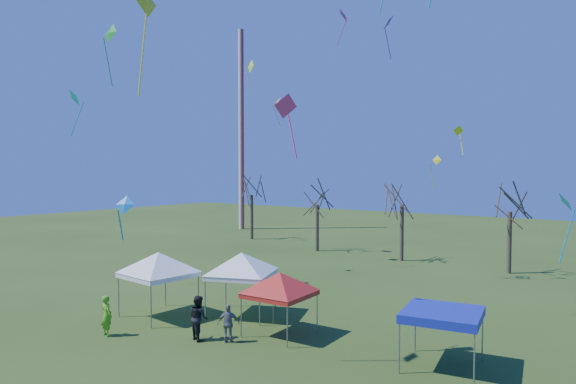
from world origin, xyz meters
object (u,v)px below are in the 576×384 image
Objects in this scene: tent_white_mid at (241,257)px; person_green at (107,316)px; tent_red at (280,277)px; person_grey at (228,323)px; tree_1 at (317,188)px; tent_blue at (442,315)px; tree_0 at (252,179)px; tent_white_west at (158,257)px; radio_mast at (241,130)px; tree_3 at (510,190)px; tree_2 at (402,185)px; person_dark at (199,318)px.

tent_white_mid is 6.97m from person_green.
tent_white_mid is 1.06× the size of tent_red.
person_grey is at bearing -146.26° from person_green.
tree_1 is 2.36× the size of tent_blue.
tree_0 is 33.08m from person_green.
tent_white_west is at bearing -170.05° from tent_red.
person_green reaches higher than person_grey.
tent_blue is at bearing -40.04° from radio_mast.
tree_1 is at bearing 177.94° from tree_3.
tent_red is at bearing 9.95° from tent_white_west.
tree_1 is 0.92× the size of tree_2.
person_dark reaches higher than person_green.
tent_white_mid is (3.38, 2.56, -0.03)m from tent_white_west.
tree_1 is 8.42m from tree_2.
tree_0 is at bearing -42.77° from radio_mast.
tent_white_mid reaches higher than person_grey.
radio_mast is at bearing -32.69° from person_dark.
tree_3 is 24.39m from person_grey.
person_green is at bearing -97.02° from tree_2.
tree_1 is 26.15m from person_grey.
tree_0 is 1.07× the size of tree_3.
tree_3 is (16.80, -0.60, 0.29)m from tree_1.
tree_0 is 33.30m from person_dark.
person_green is (-3.74, -2.05, -0.06)m from person_dark.
tent_red reaches higher than person_grey.
tent_white_west is (4.70, -22.62, -2.72)m from tree_1.
tent_white_west is (14.78, -25.36, -3.42)m from tree_0.
person_dark is 4.27m from person_green.
tree_2 reaches higher than tent_white_mid.
tree_3 is at bearing 75.77° from tent_red.
tree_2 is 23.53m from tent_blue.
tent_white_mid is (8.08, -20.07, -2.75)m from tree_1.
radio_mast is 13.57× the size of person_green.
tent_white_west is (-3.70, -22.35, -3.22)m from tree_2.
tent_red is 1.17× the size of tent_blue.
tree_2 is at bearing -89.90° from person_green.
tree_0 reaches higher than tent_white_west.
tree_1 is (17.23, -9.35, -6.71)m from radio_mast.
tent_blue is at bearing -84.35° from tree_3.
tree_3 is 20.83m from tent_blue.
radio_mast is 3.06× the size of tree_2.
tent_blue is (28.89, -23.67, -4.46)m from tree_0.
tent_blue is (18.81, -20.94, -3.77)m from tree_1.
tree_1 is at bearing -28.48° from radio_mast.
tree_2 reaches higher than tent_red.
tree_0 reaches higher than person_grey.
tent_white_mid is 2.40× the size of person_grey.
tree_2 reaches higher than person_green.
tree_3 is at bearing -107.33° from person_green.
tree_0 is at bearing 170.76° from tree_2.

